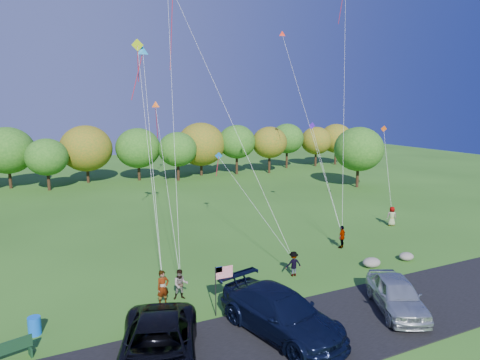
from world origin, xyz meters
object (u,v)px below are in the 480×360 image
(minivan_navy, at_px, (281,313))
(flyer_c, at_px, (294,264))
(flyer_d, at_px, (342,237))
(flyer_a, at_px, (163,288))
(flyer_e, at_px, (392,216))
(park_bench, at_px, (10,350))
(minivan_silver, at_px, (397,294))
(trash_barrel, at_px, (35,326))
(minivan_dark, at_px, (158,349))
(flyer_b, at_px, (181,284))

(minivan_navy, height_order, flyer_c, minivan_navy)
(flyer_c, bearing_deg, flyer_d, -146.62)
(flyer_a, xyz_separation_m, flyer_e, (21.45, 5.81, -0.10))
(flyer_a, distance_m, park_bench, 7.23)
(minivan_silver, distance_m, trash_barrel, 17.11)
(minivan_navy, height_order, flyer_e, minivan_navy)
(trash_barrel, bearing_deg, flyer_d, 9.71)
(flyer_e, height_order, park_bench, flyer_e)
(minivan_dark, xyz_separation_m, flyer_a, (1.70, 5.39, -0.05))
(flyer_b, xyz_separation_m, park_bench, (-7.90, -2.43, -0.31))
(flyer_c, xyz_separation_m, trash_barrel, (-14.07, -0.63, -0.34))
(flyer_b, bearing_deg, flyer_c, 14.16)
(flyer_c, bearing_deg, trash_barrel, 10.54)
(flyer_a, height_order, flyer_c, flyer_a)
(flyer_c, distance_m, flyer_d, 6.51)
(minivan_navy, bearing_deg, flyer_d, 26.43)
(trash_barrel, bearing_deg, minivan_navy, -25.53)
(minivan_silver, height_order, flyer_b, minivan_silver)
(flyer_e, xyz_separation_m, trash_barrel, (-27.44, -6.15, -0.40))
(minivan_dark, bearing_deg, flyer_d, 47.26)
(flyer_a, bearing_deg, minivan_dark, -120.38)
(trash_barrel, bearing_deg, minivan_silver, -18.37)
(minivan_dark, bearing_deg, flyer_a, 91.33)
(flyer_b, relative_size, flyer_d, 0.99)
(flyer_e, bearing_deg, flyer_c, 44.53)
(minivan_dark, distance_m, flyer_a, 5.65)
(flyer_b, xyz_separation_m, flyer_d, (12.95, 2.84, 0.01))
(minivan_navy, height_order, trash_barrel, minivan_navy)
(minivan_dark, bearing_deg, flyer_e, 44.68)
(minivan_navy, relative_size, flyer_b, 4.06)
(minivan_navy, distance_m, flyer_b, 6.10)
(minivan_silver, distance_m, flyer_b, 10.99)
(minivan_navy, distance_m, flyer_d, 12.91)
(flyer_d, height_order, flyer_e, flyer_d)
(trash_barrel, bearing_deg, flyer_b, 4.73)
(park_bench, bearing_deg, flyer_c, -5.81)
(park_bench, bearing_deg, trash_barrel, 49.14)
(minivan_dark, relative_size, flyer_b, 4.03)
(minivan_silver, bearing_deg, minivan_dark, -155.78)
(park_bench, bearing_deg, flyer_a, 2.41)
(minivan_dark, xyz_separation_m, flyer_d, (15.67, 8.47, -0.15))
(minivan_silver, bearing_deg, flyer_d, 92.94)
(minivan_dark, bearing_deg, flyer_c, 49.00)
(flyer_c, distance_m, park_bench, 15.17)
(flyer_a, xyz_separation_m, trash_barrel, (-5.99, -0.33, -0.51))
(flyer_d, relative_size, trash_barrel, 1.97)
(trash_barrel, bearing_deg, flyer_c, 2.54)
(minivan_silver, relative_size, trash_barrel, 5.92)
(flyer_b, distance_m, flyer_d, 13.25)
(minivan_dark, distance_m, flyer_e, 25.72)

